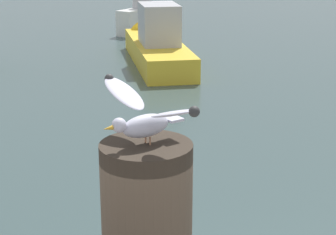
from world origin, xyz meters
TOP-DOWN VIEW (x-y plane):
  - seagull at (-0.13, -0.32)m, footprint 0.64×0.46m
  - boat_white at (-8.29, 17.29)m, footprint 1.13×3.13m
  - boat_yellow at (-5.92, 12.74)m, footprint 4.28×5.74m

SIDE VIEW (x-z plane):
  - boat_yellow at x=-5.92m, z-range -0.48..1.47m
  - boat_white at x=-8.29m, z-range -0.28..1.38m
  - seagull at x=-0.13m, z-range 2.58..2.83m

